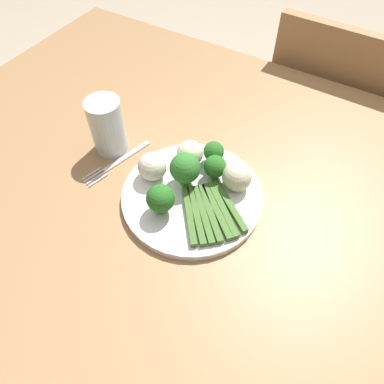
{
  "coord_description": "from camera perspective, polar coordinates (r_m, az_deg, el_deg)",
  "views": [
    {
      "loc": [
        -0.25,
        0.37,
        1.3
      ],
      "look_at": [
        -0.03,
        0.01,
        0.77
      ],
      "focal_mm": 33.4,
      "sensor_mm": 36.0,
      "label": 1
    }
  ],
  "objects": [
    {
      "name": "cauliflower_front_left",
      "position": [
        0.72,
        -0.36,
        6.16
      ],
      "size": [
        0.05,
        0.05,
        0.05
      ],
      "primitive_type": "sphere",
      "color": "beige",
      "rests_on": "plate"
    },
    {
      "name": "plate",
      "position": [
        0.69,
        -0.0,
        -0.63
      ],
      "size": [
        0.27,
        0.27,
        0.01
      ],
      "primitive_type": "cylinder",
      "color": "white",
      "rests_on": "dining_table"
    },
    {
      "name": "water_glass",
      "position": [
        0.76,
        -13.36,
        10.15
      ],
      "size": [
        0.07,
        0.07,
        0.12
      ],
      "primitive_type": "cylinder",
      "color": "silver",
      "rests_on": "dining_table"
    },
    {
      "name": "broccoli_outer_edge",
      "position": [
        0.69,
        3.7,
        4.05
      ],
      "size": [
        0.04,
        0.04,
        0.05
      ],
      "color": "#568E33",
      "rests_on": "plate"
    },
    {
      "name": "fork",
      "position": [
        0.77,
        -11.85,
        4.62
      ],
      "size": [
        0.06,
        0.16,
        0.0
      ],
      "rotation": [
        0.0,
        0.0,
        1.32
      ],
      "color": "silver",
      "rests_on": "dining_table"
    },
    {
      "name": "cauliflower_near_fork",
      "position": [
        0.69,
        -6.37,
        4.07
      ],
      "size": [
        0.06,
        0.06,
        0.06
      ],
      "primitive_type": "sphere",
      "color": "silver",
      "rests_on": "plate"
    },
    {
      "name": "broccoli_front",
      "position": [
        0.72,
        3.48,
        6.43
      ],
      "size": [
        0.04,
        0.04,
        0.05
      ],
      "color": "#568E33",
      "rests_on": "plate"
    },
    {
      "name": "chair",
      "position": [
        1.29,
        20.66,
        10.08
      ],
      "size": [
        0.41,
        0.41,
        0.87
      ],
      "rotation": [
        0.0,
        0.0,
        -0.02
      ],
      "color": "#9E754C",
      "rests_on": "ground_plane"
    },
    {
      "name": "broccoli_left",
      "position": [
        0.63,
        -5.04,
        -1.07
      ],
      "size": [
        0.05,
        0.05,
        0.06
      ],
      "color": "#568E33",
      "rests_on": "plate"
    },
    {
      "name": "ground_plane",
      "position": [
        1.39,
        -1.06,
        -19.15
      ],
      "size": [
        6.0,
        6.0,
        0.02
      ],
      "primitive_type": "cube",
      "color": "#B7A88E"
    },
    {
      "name": "asparagus_bundle",
      "position": [
        0.65,
        2.83,
        -3.21
      ],
      "size": [
        0.15,
        0.15,
        0.01
      ],
      "rotation": [
        0.0,
        0.0,
        2.36
      ],
      "color": "#3D6626",
      "rests_on": "plate"
    },
    {
      "name": "cauliflower_back_right",
      "position": [
        0.68,
        7.19,
        2.45
      ],
      "size": [
        0.06,
        0.06,
        0.06
      ],
      "primitive_type": "sphere",
      "color": "beige",
      "rests_on": "plate"
    },
    {
      "name": "dining_table",
      "position": [
        0.79,
        -1.77,
        -3.85
      ],
      "size": [
        1.29,
        1.01,
        0.75
      ],
      "color": "#9E754C",
      "rests_on": "ground_plane"
    },
    {
      "name": "broccoli_back",
      "position": [
        0.67,
        -1.12,
        3.78
      ],
      "size": [
        0.06,
        0.06,
        0.07
      ],
      "color": "#609E3D",
      "rests_on": "plate"
    }
  ]
}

